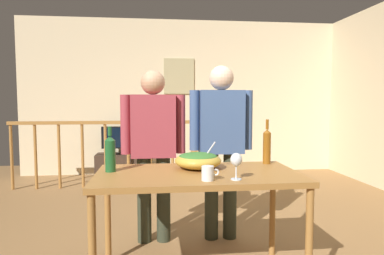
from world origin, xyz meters
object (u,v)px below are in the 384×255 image
at_px(framed_picture, 179,76).
at_px(serving_table, 198,183).
at_px(flat_screen_tv, 122,138).
at_px(stair_railing, 131,146).
at_px(wine_glass, 237,161).
at_px(wine_bottle_green, 110,153).
at_px(person_standing_left, 153,142).
at_px(salad_bowl, 198,160).
at_px(person_standing_right, 221,137).
at_px(mug_white, 208,173).
at_px(tv_console, 123,166).
at_px(wine_bottle_amber, 267,146).

xyz_separation_m(framed_picture, serving_table, (-0.14, -3.81, -1.05)).
relative_size(flat_screen_tv, serving_table, 0.47).
xyz_separation_m(stair_railing, wine_glass, (0.89, -3.12, 0.30)).
distance_m(wine_bottle_green, person_standing_left, 0.72).
height_order(flat_screen_tv, person_standing_left, person_standing_left).
bearing_deg(framed_picture, flat_screen_tv, -162.26).
relative_size(wine_glass, person_standing_left, 0.11).
bearing_deg(salad_bowl, wine_bottle_green, -176.99).
xyz_separation_m(stair_railing, wine_bottle_green, (0.03, -2.77, 0.31)).
bearing_deg(stair_railing, person_standing_right, -65.12).
relative_size(framed_picture, salad_bowl, 1.80).
distance_m(wine_bottle_green, mug_white, 0.76).
xyz_separation_m(salad_bowl, person_standing_left, (-0.34, 0.61, 0.07)).
xyz_separation_m(wine_bottle_green, person_standing_left, (0.31, 0.64, 0.00)).
bearing_deg(serving_table, person_standing_right, 66.79).
bearing_deg(wine_glass, tv_console, 106.03).
distance_m(tv_console, person_standing_left, 2.93).
xyz_separation_m(framed_picture, stair_railing, (-0.81, -0.94, -1.14)).
distance_m(stair_railing, person_standing_right, 2.37).
relative_size(serving_table, wine_glass, 8.25).
distance_m(framed_picture, person_standing_left, 3.21).
bearing_deg(wine_glass, serving_table, 131.39).
height_order(wine_bottle_green, mug_white, wine_bottle_green).
distance_m(flat_screen_tv, serving_table, 3.60).
xyz_separation_m(framed_picture, wine_bottle_amber, (0.47, -3.53, -0.82)).
bearing_deg(framed_picture, wine_glass, -88.87).
relative_size(framed_picture, wine_bottle_green, 1.93).
bearing_deg(serving_table, framed_picture, 87.83).
relative_size(person_standing_left, person_standing_right, 0.97).
bearing_deg(wine_glass, wine_bottle_amber, 54.26).
bearing_deg(serving_table, stair_railing, 103.07).
xyz_separation_m(mug_white, person_standing_left, (-0.35, 1.00, 0.09)).
relative_size(serving_table, wine_bottle_green, 4.40).
height_order(framed_picture, stair_railing, framed_picture).
bearing_deg(stair_railing, tv_console, 106.62).
bearing_deg(wine_bottle_amber, flat_screen_tv, 114.63).
bearing_deg(tv_console, salad_bowl, -75.42).
relative_size(wine_bottle_green, person_standing_right, 0.20).
bearing_deg(stair_railing, framed_picture, 49.33).
distance_m(serving_table, wine_bottle_amber, 0.71).
distance_m(wine_bottle_amber, mug_white, 0.79).
bearing_deg(mug_white, person_standing_left, 109.52).
height_order(serving_table, salad_bowl, salad_bowl).
relative_size(mug_white, person_standing_right, 0.07).
bearing_deg(salad_bowl, wine_glass, -62.38).
bearing_deg(person_standing_right, serving_table, 67.50).
height_order(salad_bowl, person_standing_left, person_standing_left).
bearing_deg(mug_white, wine_bottle_green, 151.92).
xyz_separation_m(wine_bottle_amber, person_standing_right, (-0.29, 0.46, 0.03)).
height_order(tv_console, wine_bottle_amber, wine_bottle_amber).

